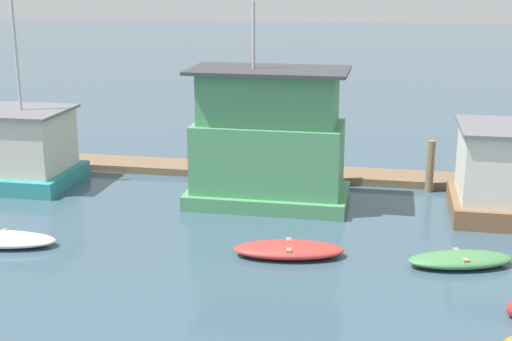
{
  "coord_description": "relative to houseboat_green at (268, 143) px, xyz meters",
  "views": [
    {
      "loc": [
        4.67,
        -25.37,
        8.33
      ],
      "look_at": [
        0.0,
        -1.0,
        1.4
      ],
      "focal_mm": 50.0,
      "sensor_mm": 36.0,
      "label": 1
    }
  ],
  "objects": [
    {
      "name": "ground_plane",
      "position": [
        -0.35,
        0.38,
        -2.3
      ],
      "size": [
        200.0,
        200.0,
        0.0
      ],
      "primitive_type": "plane",
      "color": "#385160"
    },
    {
      "name": "dinghy_red",
      "position": [
        1.51,
        -5.02,
        -2.09
      ],
      "size": [
        3.51,
        1.82,
        0.43
      ],
      "color": "red",
      "rests_on": "ground_plane"
    },
    {
      "name": "dinghy_green",
      "position": [
        6.56,
        -4.81,
        -2.1
      ],
      "size": [
        3.32,
        2.0,
        0.41
      ],
      "color": "#47844C",
      "rests_on": "ground_plane"
    },
    {
      "name": "dock_walkway",
      "position": [
        -0.35,
        3.7,
        -2.15
      ],
      "size": [
        33.8,
        1.79,
        0.3
      ],
      "primitive_type": "cube",
      "color": "brown",
      "rests_on": "ground_plane"
    },
    {
      "name": "mooring_post_far_right",
      "position": [
        5.96,
        2.56,
        -1.27
      ],
      "size": [
        0.3,
        0.3,
        2.05
      ],
      "primitive_type": "cylinder",
      "color": "#846B4C",
      "rests_on": "ground_plane"
    },
    {
      "name": "mooring_post_near_right",
      "position": [
        2.37,
        2.56,
        -1.25
      ],
      "size": [
        0.24,
        0.24,
        2.1
      ],
      "primitive_type": "cylinder",
      "color": "brown",
      "rests_on": "ground_plane"
    },
    {
      "name": "houseboat_green",
      "position": [
        0.0,
        0.0,
        0.0
      ],
      "size": [
        5.88,
        3.25,
        7.34
      ],
      "color": "#4C9360",
      "rests_on": "ground_plane"
    }
  ]
}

